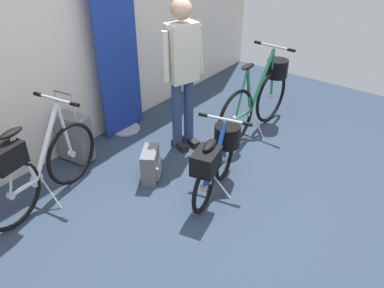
{
  "coord_description": "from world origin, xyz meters",
  "views": [
    {
      "loc": [
        -2.32,
        -1.49,
        2.43
      ],
      "look_at": [
        0.08,
        0.35,
        0.55
      ],
      "focal_mm": 36.6,
      "sensor_mm": 36.0,
      "label": 1
    }
  ],
  "objects": [
    {
      "name": "back_wall",
      "position": [
        0.0,
        1.97,
        1.4
      ],
      "size": [
        7.1,
        0.1,
        2.8
      ],
      "primitive_type": "cube",
      "color": "silver",
      "rests_on": "ground_plane"
    },
    {
      "name": "visitor_near_wall",
      "position": [
        0.73,
        0.98,
        0.94
      ],
      "size": [
        0.51,
        0.34,
        1.65
      ],
      "color": "navy",
      "rests_on": "ground_plane"
    },
    {
      "name": "display_bike_left",
      "position": [
        -0.92,
        1.34,
        0.43
      ],
      "size": [
        1.36,
        0.53,
        0.96
      ],
      "color": "black",
      "rests_on": "ground_plane"
    },
    {
      "name": "ground_plane",
      "position": [
        0.0,
        0.0,
        0.0
      ],
      "size": [
        7.1,
        7.1,
        0.0
      ],
      "primitive_type": "plane",
      "color": "#2D3D51"
    },
    {
      "name": "floor_banner_stand",
      "position": [
        0.56,
        1.77,
        0.87
      ],
      "size": [
        0.6,
        0.36,
        1.91
      ],
      "color": "#B7B7BC",
      "rests_on": "ground_plane"
    },
    {
      "name": "rolling_suitcase",
      "position": [
        -0.23,
        1.7,
        0.28
      ],
      "size": [
        0.24,
        0.39,
        0.83
      ],
      "color": "slate",
      "rests_on": "ground_plane"
    },
    {
      "name": "folding_bike_foreground",
      "position": [
        0.26,
        0.19,
        0.39
      ],
      "size": [
        0.99,
        0.52,
        0.72
      ],
      "color": "black",
      "rests_on": "ground_plane"
    },
    {
      "name": "backpack_on_floor",
      "position": [
        0.01,
        0.83,
        0.16
      ],
      "size": [
        0.35,
        0.3,
        0.33
      ],
      "color": "slate",
      "rests_on": "ground_plane"
    },
    {
      "name": "display_bike_right",
      "position": [
        1.59,
        0.47,
        0.46
      ],
      "size": [
        1.47,
        0.53,
        1.02
      ],
      "color": "black",
      "rests_on": "ground_plane"
    }
  ]
}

